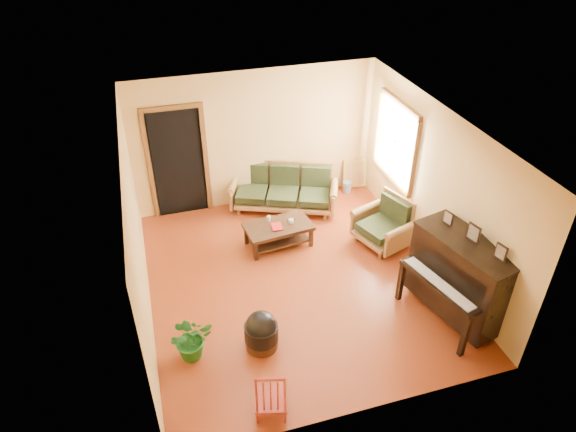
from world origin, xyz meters
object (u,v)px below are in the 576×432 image
object	(u,v)px
red_chair	(271,389)
potted_plant	(191,338)
footstool	(261,335)
armchair	(382,223)
ceramic_crock	(347,187)
sofa	(283,189)
piano	(460,279)
coffee_table	(278,235)

from	to	relation	value
red_chair	potted_plant	bearing A→B (deg)	139.29
footstool	armchair	bearing A→B (deg)	33.15
ceramic_crock	sofa	bearing A→B (deg)	-171.17
armchair	ceramic_crock	xyz separation A→B (m)	(0.10, 1.78, -0.32)
potted_plant	footstool	bearing A→B (deg)	-6.85
piano	footstool	distance (m)	2.87
sofa	coffee_table	distance (m)	1.18
sofa	ceramic_crock	bearing A→B (deg)	31.56
sofa	coffee_table	world-z (taller)	sofa
ceramic_crock	armchair	bearing A→B (deg)	-93.28
sofa	coffee_table	size ratio (longest dim) A/B	1.75
coffee_table	sofa	bearing A→B (deg)	69.57
coffee_table	footstool	world-z (taller)	footstool
piano	ceramic_crock	distance (m)	3.67
footstool	red_chair	world-z (taller)	red_chair
coffee_table	piano	size ratio (longest dim) A/B	0.76
footstool	red_chair	bearing A→B (deg)	-97.76
coffee_table	armchair	size ratio (longest dim) A/B	1.29
piano	ceramic_crock	xyz separation A→B (m)	(-0.19, 3.62, -0.54)
coffee_table	footstool	xyz separation A→B (m)	(-0.84, -2.14, 0.01)
footstool	sofa	bearing A→B (deg)	68.88
piano	sofa	bearing A→B (deg)	101.23
piano	armchair	bearing A→B (deg)	85.34
armchair	red_chair	distance (m)	3.78
coffee_table	armchair	world-z (taller)	armchair
footstool	potted_plant	world-z (taller)	potted_plant
armchair	potted_plant	world-z (taller)	armchair
coffee_table	ceramic_crock	bearing A→B (deg)	35.91
ceramic_crock	coffee_table	bearing A→B (deg)	-144.09
piano	footstool	xyz separation A→B (m)	(-2.83, 0.18, -0.43)
sofa	footstool	xyz separation A→B (m)	(-1.24, -3.22, -0.20)
piano	red_chair	distance (m)	3.09
sofa	ceramic_crock	distance (m)	1.44
sofa	potted_plant	bearing A→B (deg)	-102.01
sofa	armchair	xyz separation A→B (m)	(1.29, -1.57, 0.01)
footstool	red_chair	xyz separation A→B (m)	(-0.14, -1.01, 0.18)
armchair	piano	xyz separation A→B (m)	(0.29, -1.84, 0.22)
piano	potted_plant	distance (m)	3.77
armchair	potted_plant	distance (m)	3.78
sofa	coffee_table	bearing A→B (deg)	-87.70
footstool	potted_plant	size ratio (longest dim) A/B	0.73
ceramic_crock	potted_plant	world-z (taller)	potted_plant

